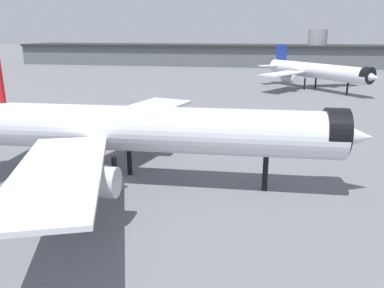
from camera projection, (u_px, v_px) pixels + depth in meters
name	position (u px, v px, depth m)	size (l,w,h in m)	color
ground	(114.00, 183.00, 52.45)	(900.00, 900.00, 0.00)	slate
airliner_near_gate	(137.00, 130.00, 50.11)	(59.74, 53.83, 17.46)	silver
airliner_far_taxiway	(315.00, 71.00, 133.35)	(41.43, 39.81, 15.08)	silver
terminal_building	(216.00, 54.00, 231.68)	(240.21, 64.51, 21.20)	slate
baggage_tug_wing	(153.00, 120.00, 85.37)	(3.30, 3.50, 1.85)	black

